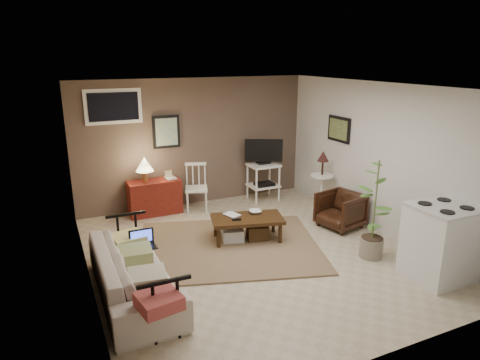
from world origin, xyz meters
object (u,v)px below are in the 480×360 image
sofa (133,265)px  stove (440,242)px  coffee_table (247,227)px  armchair (340,209)px  side_table (322,174)px  spindle_chair (196,189)px  tv_stand (264,168)px  potted_plant (375,206)px  red_console (154,194)px

sofa → stove: stove is taller
coffee_table → armchair: bearing=-5.4°
side_table → stove: 2.76m
side_table → stove: (-0.10, -2.75, -0.20)m
spindle_chair → sofa: bearing=-123.7°
tv_stand → side_table: size_ratio=1.09×
potted_plant → armchair: bearing=75.6°
side_table → stove: side_table is taller
red_console → armchair: red_console is taller
red_console → spindle_chair: red_console is taller
sofa → armchair: size_ratio=3.11×
potted_plant → stove: (0.38, -0.81, -0.28)m
sofa → potted_plant: size_ratio=1.41×
potted_plant → spindle_chair: bearing=119.3°
spindle_chair → stove: 4.22m
spindle_chair → coffee_table: bearing=-81.6°
sofa → armchair: sofa is taller
potted_plant → tv_stand: bearing=94.4°
coffee_table → potted_plant: (1.38, -1.25, 0.54)m
potted_plant → sofa: bearing=173.2°
coffee_table → stove: bearing=-49.5°
tv_stand → armchair: size_ratio=1.85×
sofa → red_console: size_ratio=1.90×
coffee_table → sofa: (-1.91, -0.85, 0.17)m
sofa → red_console: 2.79m
stove → side_table: bearing=87.8°
sofa → potted_plant: (3.29, -0.39, 0.37)m
red_console → armchair: size_ratio=1.63×
tv_stand → side_table: bearing=-53.8°
coffee_table → stove: 2.73m
tv_stand → stove: tv_stand is taller
sofa → side_table: side_table is taller
armchair → potted_plant: bearing=-26.9°
spindle_chair → side_table: 2.34m
red_console → spindle_chair: (0.77, -0.14, 0.04)m
side_table → stove: size_ratio=1.13×
side_table → armchair: (-0.20, -0.84, -0.37)m
tv_stand → stove: size_ratio=1.23×
red_console → stove: bearing=-54.2°
tv_stand → potted_plant: (0.22, -2.90, 0.13)m
sofa → armchair: 3.64m
side_table → red_console: bearing=159.0°
sofa → armchair: (3.57, 0.70, -0.07)m
sofa → side_table: (3.78, 1.54, 0.29)m
coffee_table → potted_plant: size_ratio=0.82×
armchair → stove: bearing=-9.5°
coffee_table → tv_stand: tv_stand is taller
potted_plant → stove: size_ratio=1.46×
potted_plant → stove: 0.94m
tv_stand → armchair: (0.50, -1.81, -0.32)m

